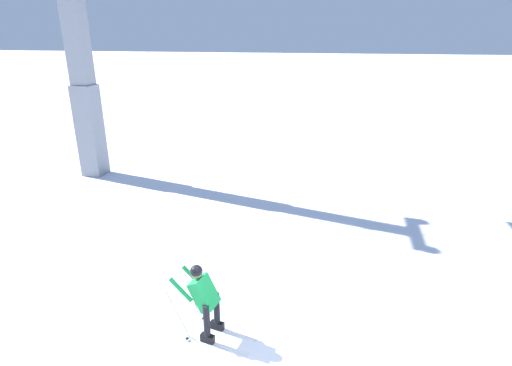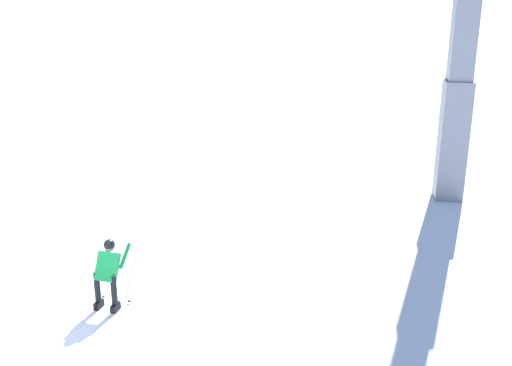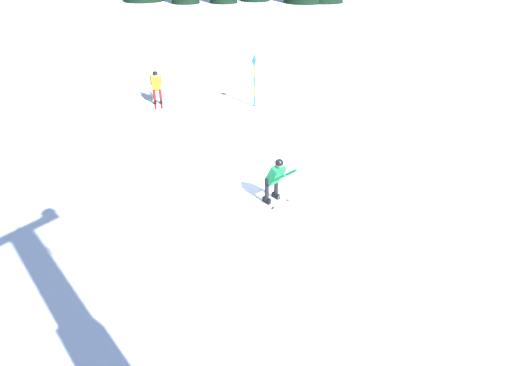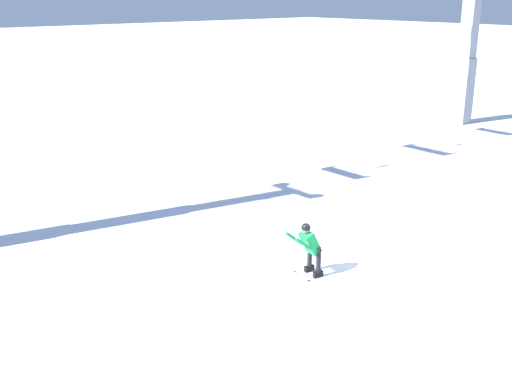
% 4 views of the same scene
% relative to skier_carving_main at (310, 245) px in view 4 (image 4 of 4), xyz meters
% --- Properties ---
extents(ground_plane, '(260.00, 260.00, 0.00)m').
position_rel_skier_carving_main_xyz_m(ground_plane, '(1.14, -0.64, -0.89)').
color(ground_plane, white).
extents(skier_carving_main, '(1.82, 0.88, 1.67)m').
position_rel_skier_carving_main_xyz_m(skier_carving_main, '(0.00, 0.00, 0.00)').
color(skier_carving_main, white).
rests_on(skier_carving_main, ground_plane).
extents(lift_tower_far, '(0.89, 2.94, 11.82)m').
position_rel_skier_carving_main_xyz_m(lift_tower_far, '(21.03, 8.34, 3.98)').
color(lift_tower_far, gray).
rests_on(lift_tower_far, ground_plane).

